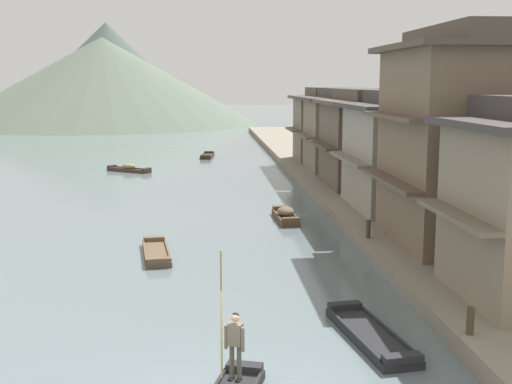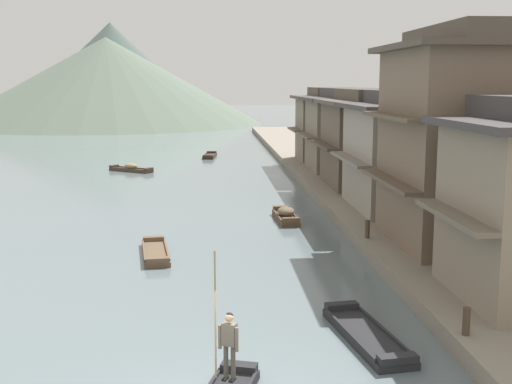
% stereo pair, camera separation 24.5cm
% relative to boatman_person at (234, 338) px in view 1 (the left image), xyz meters
% --- Properties ---
extents(riverbank_right, '(18.00, 110.00, 0.56)m').
position_rel_boatman_person_xyz_m(riverbank_right, '(14.92, 29.10, -1.11)').
color(riverbank_right, gray).
rests_on(riverbank_right, ground).
extents(boatman_person, '(0.54, 0.36, 3.04)m').
position_rel_boatman_person_xyz_m(boatman_person, '(0.00, 0.00, 0.00)').
color(boatman_person, black).
rests_on(boatman_person, boat_foreground_poled).
extents(boat_moored_nearest, '(3.75, 2.96, 0.67)m').
position_rel_boatman_person_xyz_m(boat_moored_nearest, '(-6.75, 39.26, -1.16)').
color(boat_moored_nearest, '#423328').
rests_on(boat_moored_nearest, ground).
extents(boat_moored_second, '(1.78, 4.50, 0.41)m').
position_rel_boatman_person_xyz_m(boat_moored_second, '(3.93, 3.02, -1.26)').
color(boat_moored_second, '#232326').
rests_on(boat_moored_second, ground).
extents(boat_moored_third, '(1.12, 3.55, 0.72)m').
position_rel_boatman_person_xyz_m(boat_moored_third, '(3.54, 19.28, -1.12)').
color(boat_moored_third, brown).
rests_on(boat_moored_third, ground).
extents(boat_moored_far, '(1.50, 4.07, 0.39)m').
position_rel_boatman_person_xyz_m(boat_moored_far, '(-2.68, 12.64, -1.26)').
color(boat_moored_far, brown).
rests_on(boat_moored_far, ground).
extents(boat_midriver_drifting, '(1.44, 3.99, 0.40)m').
position_rel_boatman_person_xyz_m(boat_midriver_drifting, '(-0.39, 49.18, -1.26)').
color(boat_midriver_drifting, '#33281E').
rests_on(boat_midriver_drifting, ground).
extents(house_waterfront_second, '(6.63, 7.62, 8.74)m').
position_rel_boatman_person_xyz_m(house_waterfront_second, '(9.93, 11.79, 3.46)').
color(house_waterfront_second, '#75604C').
rests_on(house_waterfront_second, riverbank_right).
extents(house_waterfront_tall, '(7.10, 7.79, 6.14)m').
position_rel_boatman_person_xyz_m(house_waterfront_tall, '(10.16, 19.46, 2.16)').
color(house_waterfront_tall, gray).
rests_on(house_waterfront_tall, riverbank_right).
extents(house_waterfront_narrow, '(6.02, 7.51, 6.14)m').
position_rel_boatman_person_xyz_m(house_waterfront_narrow, '(9.63, 27.27, 2.17)').
color(house_waterfront_narrow, brown).
rests_on(house_waterfront_narrow, riverbank_right).
extents(house_waterfront_far, '(7.00, 6.84, 6.14)m').
position_rel_boatman_person_xyz_m(house_waterfront_far, '(10.12, 34.99, 2.17)').
color(house_waterfront_far, '#7F705B').
rests_on(house_waterfront_far, riverbank_right).
extents(house_waterfront_end, '(6.64, 5.85, 6.14)m').
position_rel_boatman_person_xyz_m(house_waterfront_end, '(9.94, 41.57, 2.18)').
color(house_waterfront_end, '#7F705B').
rests_on(house_waterfront_end, riverbank_right).
extents(mooring_post_dock_near, '(0.20, 0.20, 0.75)m').
position_rel_boatman_person_xyz_m(mooring_post_dock_near, '(6.27, 1.83, -0.46)').
color(mooring_post_dock_near, '#473828').
rests_on(mooring_post_dock_near, riverbank_right).
extents(mooring_post_dock_mid, '(0.20, 0.20, 0.78)m').
position_rel_boatman_person_xyz_m(mooring_post_dock_mid, '(6.27, 12.79, -0.44)').
color(mooring_post_dock_mid, '#473828').
rests_on(mooring_post_dock_mid, riverbank_right).
extents(hill_far_west, '(53.74, 53.74, 14.84)m').
position_rel_boatman_person_xyz_m(hill_far_west, '(-18.16, 103.65, 6.03)').
color(hill_far_west, '#5B6B5B').
rests_on(hill_far_west, ground).
extents(hill_far_centre, '(39.83, 39.83, 18.86)m').
position_rel_boatman_person_xyz_m(hill_far_centre, '(-19.82, 121.18, 8.03)').
color(hill_far_centre, '#4C5B56').
rests_on(hill_far_centre, ground).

